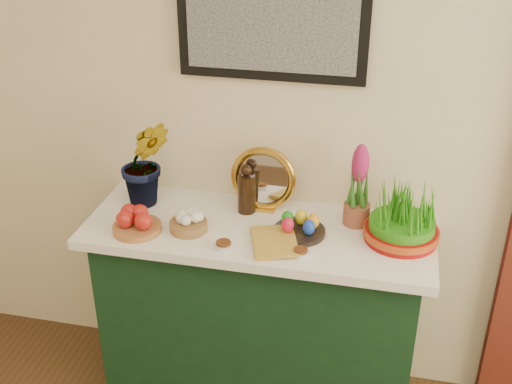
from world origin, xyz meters
TOP-DOWN VIEW (x-y plane):
  - sideboard at (-0.18, 2.00)m, footprint 1.30×0.45m
  - tablecloth at (-0.18, 2.00)m, footprint 1.40×0.55m
  - hyacinth_green at (-0.69, 2.09)m, footprint 0.32×0.30m
  - apple_bowl at (-0.65, 1.86)m, footprint 0.24×0.24m
  - garlic_basket at (-0.45, 1.91)m, footprint 0.20×0.20m
  - vinegar_cruet at (-0.26, 2.11)m, footprint 0.07×0.07m
  - mirror at (-0.20, 2.15)m, footprint 0.28×0.08m
  - book at (-0.18, 1.86)m, footprint 0.21×0.26m
  - spice_dish_left at (-0.28, 1.82)m, footprint 0.07×0.07m
  - spice_dish_right at (0.01, 1.83)m, footprint 0.07×0.07m
  - egg_plate at (-0.02, 1.98)m, footprint 0.27×0.27m
  - hyacinth_pink at (0.19, 2.11)m, footprint 0.11×0.11m
  - wheatgrass_sabzeh at (0.37, 2.02)m, footprint 0.29×0.29m

SIDE VIEW (x-z plane):
  - sideboard at x=-0.18m, z-range 0.00..0.85m
  - tablecloth at x=-0.18m, z-range 0.85..0.89m
  - spice_dish_right at x=0.01m, z-range 0.89..0.92m
  - spice_dish_left at x=-0.28m, z-range 0.89..0.92m
  - book at x=-0.18m, z-range 0.89..0.92m
  - egg_plate at x=-0.02m, z-range 0.88..0.96m
  - garlic_basket at x=-0.45m, z-range 0.88..0.97m
  - apple_bowl at x=-0.65m, z-range 0.88..0.98m
  - vinegar_cruet at x=-0.26m, z-range 0.88..1.09m
  - wheatgrass_sabzeh at x=0.37m, z-range 0.88..1.11m
  - mirror at x=-0.20m, z-range 0.88..1.16m
  - hyacinth_pink at x=0.19m, z-range 0.87..1.22m
  - hyacinth_green at x=-0.69m, z-range 0.89..1.40m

